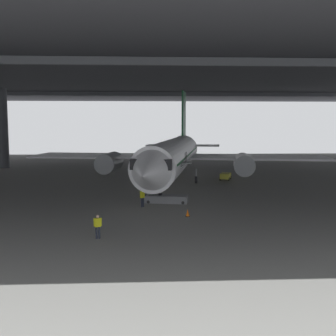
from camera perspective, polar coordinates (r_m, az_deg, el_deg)
ground_plane at (r=49.19m, az=-0.61°, el=-2.71°), size 110.00×110.00×0.00m
hangar_structure at (r=62.70m, az=-1.24°, el=11.90°), size 121.00×99.00×14.52m
airplane_main at (r=50.60m, az=0.73°, el=1.64°), size 38.68×39.59×12.29m
boarding_stairs at (r=40.06m, az=-0.12°, el=-3.65°), size 4.55×2.19×4.83m
crew_worker_near_nose at (r=28.03m, az=-9.50°, el=-7.65°), size 0.52×0.33×1.59m
crew_worker_by_stairs at (r=37.93m, az=-3.49°, el=-3.87°), size 0.43×0.40×1.69m
traffic_cone_orange at (r=34.24m, az=2.68°, el=-6.10°), size 0.36×0.36×0.60m
baggage_tug at (r=56.59m, az=7.79°, el=-1.08°), size 1.89×2.48×0.90m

